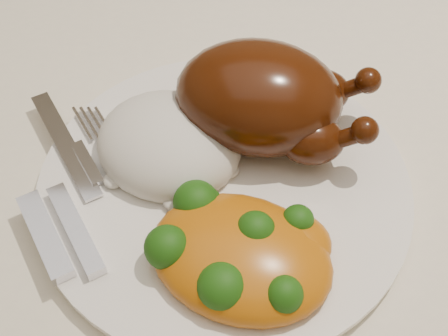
{
  "coord_description": "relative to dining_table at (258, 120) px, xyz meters",
  "views": [
    {
      "loc": [
        -0.04,
        -0.49,
        1.19
      ],
      "look_at": [
        -0.04,
        -0.18,
        0.8
      ],
      "focal_mm": 50.0,
      "sensor_mm": 36.0,
      "label": 1
    }
  ],
  "objects": [
    {
      "name": "dining_table",
      "position": [
        0.0,
        0.0,
        0.0
      ],
      "size": [
        1.6,
        0.9,
        0.76
      ],
      "color": "brown",
      "rests_on": "floor"
    },
    {
      "name": "tablecloth",
      "position": [
        0.0,
        0.0,
        0.07
      ],
      "size": [
        1.73,
        1.03,
        0.18
      ],
      "color": "silver",
      "rests_on": "dining_table"
    },
    {
      "name": "dinner_plate",
      "position": [
        -0.04,
        -0.18,
        0.11
      ],
      "size": [
        0.4,
        0.4,
        0.01
      ],
      "primitive_type": "cylinder",
      "rotation": [
        0.0,
        0.0,
        -0.4
      ],
      "color": "white",
      "rests_on": "tablecloth"
    },
    {
      "name": "roast_chicken",
      "position": [
        -0.01,
        -0.12,
        0.16
      ],
      "size": [
        0.18,
        0.13,
        0.09
      ],
      "rotation": [
        0.0,
        0.0,
        -0.2
      ],
      "color": "#3F1906",
      "rests_on": "dinner_plate"
    },
    {
      "name": "rice_mound",
      "position": [
        -0.09,
        -0.15,
        0.13
      ],
      "size": [
        0.16,
        0.15,
        0.06
      ],
      "rotation": [
        0.0,
        0.0,
        -0.42
      ],
      "color": "white",
      "rests_on": "dinner_plate"
    },
    {
      "name": "mac_and_cheese",
      "position": [
        -0.03,
        -0.25,
        0.13
      ],
      "size": [
        0.17,
        0.15,
        0.05
      ],
      "rotation": [
        0.0,
        0.0,
        -0.39
      ],
      "color": "orange",
      "rests_on": "dinner_plate"
    },
    {
      "name": "cutlery",
      "position": [
        -0.16,
        -0.2,
        0.12
      ],
      "size": [
        0.09,
        0.2,
        0.01
      ],
      "rotation": [
        0.0,
        0.0,
        0.51
      ],
      "color": "silver",
      "rests_on": "dinner_plate"
    }
  ]
}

